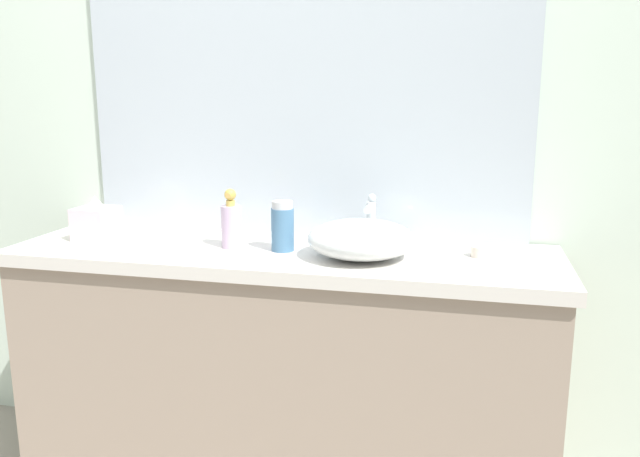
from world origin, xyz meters
TOP-DOWN VIEW (x-y plane):
  - bathroom_wall_rear at (0.00, 0.73)m, footprint 6.00×0.06m
  - vanity_counter at (0.11, 0.43)m, footprint 1.79×0.53m
  - wall_mirror_panel at (0.11, 0.69)m, footprint 1.59×0.01m
  - sink_basin at (0.38, 0.39)m, footprint 0.33×0.33m
  - faucet at (0.38, 0.57)m, footprint 0.03×0.12m
  - soap_dispenser at (-0.05, 0.42)m, footprint 0.07×0.07m
  - lotion_bottle at (0.12, 0.41)m, footprint 0.07×0.07m
  - tissue_box at (-0.55, 0.42)m, footprint 0.13×0.13m
  - candle_jar at (0.74, 0.47)m, footprint 0.06×0.06m

SIDE VIEW (x-z plane):
  - vanity_counter at x=0.11m, z-range 0.00..0.86m
  - candle_jar at x=0.74m, z-range 0.86..0.89m
  - sink_basin at x=0.38m, z-range 0.86..0.98m
  - tissue_box at x=-0.55m, z-range 0.85..1.00m
  - lotion_bottle at x=0.12m, z-range 0.86..1.02m
  - soap_dispenser at x=-0.05m, z-range 0.84..1.04m
  - faucet at x=0.38m, z-range 0.87..1.04m
  - bathroom_wall_rear at x=0.00m, z-range 0.00..2.60m
  - wall_mirror_panel at x=0.11m, z-range 0.86..2.15m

